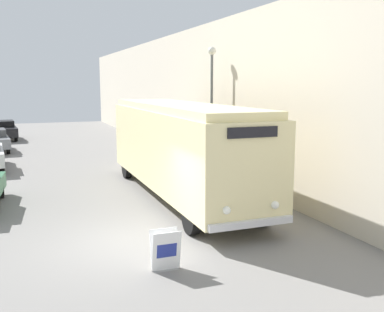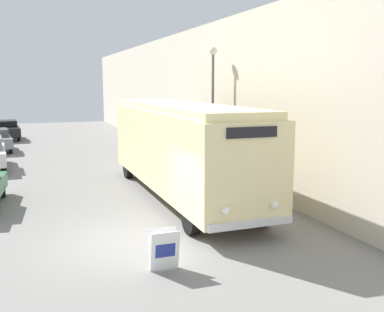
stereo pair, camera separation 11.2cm
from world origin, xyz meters
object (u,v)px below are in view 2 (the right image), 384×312
at_px(sign_board, 164,251).
at_px(streetlamp, 213,93).
at_px(vintage_bus, 181,145).
at_px(parked_car_distant, 6,130).

xyz_separation_m(sign_board, streetlamp, (5.02, 9.00, 3.38)).
height_order(vintage_bus, streetlamp, streetlamp).
bearing_deg(sign_board, vintage_bus, 67.55).
relative_size(vintage_bus, parked_car_distant, 2.68).
bearing_deg(vintage_bus, parked_car_distant, 107.93).
distance_m(sign_board, parked_car_distant, 27.77).
distance_m(streetlamp, parked_car_distant, 20.88).
bearing_deg(parked_car_distant, sign_board, -86.06).
xyz_separation_m(vintage_bus, sign_board, (-2.58, -6.26, -1.52)).
distance_m(vintage_bus, parked_car_distant, 22.30).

